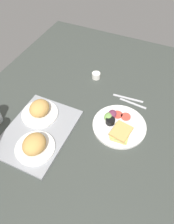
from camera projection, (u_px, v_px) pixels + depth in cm
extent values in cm
cube|color=#383D38|center=(90.00, 122.00, 122.85)|extent=(190.00, 150.00, 3.00)
cube|color=gray|center=(38.00, 131.00, 115.91)|extent=(45.16, 33.21, 1.60)
cylinder|color=white|center=(35.00, 148.00, 107.54)|extent=(20.19, 20.19, 1.40)
ellipsoid|color=tan|center=(34.00, 144.00, 103.12)|extent=(12.71, 10.98, 8.67)
cylinder|color=white|center=(40.00, 114.00, 121.98)|extent=(20.72, 20.72, 1.40)
ellipsoid|color=tan|center=(39.00, 108.00, 118.30)|extent=(12.18, 10.52, 8.30)
cylinder|color=white|center=(119.00, 126.00, 118.39)|extent=(29.70, 29.70, 1.60)
cube|color=#DBB266|center=(121.00, 134.00, 113.04)|extent=(11.59, 9.73, 1.40)
cube|color=#B2C66B|center=(121.00, 133.00, 112.12)|extent=(11.14, 9.17, 1.00)
cube|color=tan|center=(121.00, 131.00, 111.20)|extent=(12.36, 10.73, 1.40)
cylinder|color=#D14738|center=(126.00, 117.00, 121.01)|extent=(5.60, 5.60, 0.80)
cylinder|color=#D14738|center=(118.00, 115.00, 122.02)|extent=(5.60, 5.60, 0.80)
cylinder|color=black|center=(110.00, 121.00, 117.59)|extent=(5.20, 5.20, 3.00)
cylinder|color=#EFEACC|center=(111.00, 120.00, 116.75)|extent=(4.26, 4.26, 0.60)
ellipsoid|color=#729E4C|center=(109.00, 117.00, 119.19)|extent=(6.00, 4.80, 3.60)
ellipsoid|color=#6B2D47|center=(112.00, 114.00, 120.44)|extent=(6.00, 4.80, 3.60)
cylinder|color=silver|center=(96.00, 76.00, 144.17)|extent=(5.60, 5.60, 4.00)
cube|color=#B7B7BC|center=(133.00, 103.00, 130.04)|extent=(2.80, 17.06, 0.50)
cube|color=#B7B7BC|center=(128.00, 98.00, 132.88)|extent=(2.84, 19.05, 0.50)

